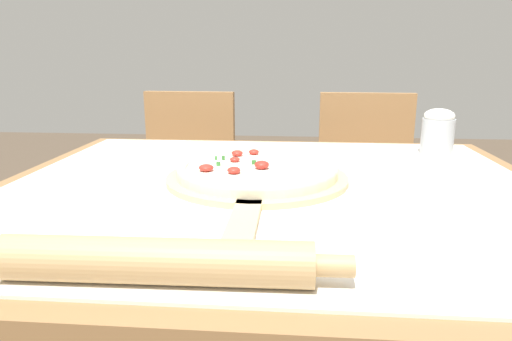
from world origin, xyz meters
TOP-DOWN VIEW (x-y plane):
  - dining_table at (0.00, 0.00)m, footprint 1.16×1.02m
  - towel_cloth at (0.00, 0.00)m, footprint 1.08×0.94m
  - pizza_peel at (-0.03, 0.00)m, footprint 0.38×0.59m
  - pizza at (-0.03, 0.03)m, footprint 0.34×0.34m
  - rolling_pin at (-0.11, -0.42)m, footprint 0.46×0.06m
  - chair_left at (-0.40, 0.90)m, footprint 0.42×0.42m
  - chair_right at (0.33, 0.90)m, footprint 0.41×0.41m
  - flour_cup at (0.42, 0.33)m, footprint 0.08×0.08m

SIDE VIEW (x-z plane):
  - chair_left at x=-0.40m, z-range 0.07..0.96m
  - chair_right at x=0.33m, z-range 0.07..0.96m
  - dining_table at x=0.00m, z-range 0.27..1.05m
  - towel_cloth at x=0.00m, z-range 0.78..0.78m
  - pizza_peel at x=-0.03m, z-range 0.78..0.80m
  - pizza at x=-0.03m, z-range 0.79..0.83m
  - rolling_pin at x=-0.11m, z-range 0.78..0.84m
  - flour_cup at x=0.42m, z-range 0.78..0.91m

